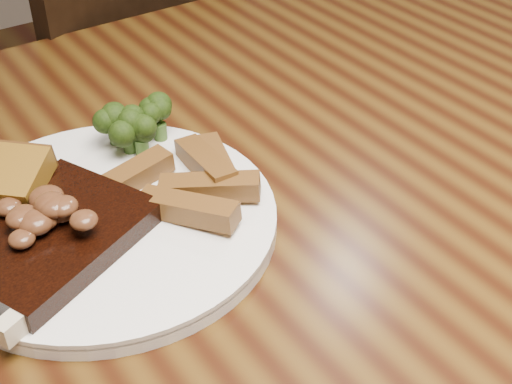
# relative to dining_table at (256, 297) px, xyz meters

# --- Properties ---
(dining_table) EXTENTS (1.60, 0.90, 0.75)m
(dining_table) POSITION_rel_dining_table_xyz_m (0.00, 0.00, 0.00)
(dining_table) COLOR #452C0D
(dining_table) RESTS_ON ground
(chair_far) EXTENTS (0.51, 0.51, 0.85)m
(chair_far) POSITION_rel_dining_table_xyz_m (0.13, 0.63, -0.19)
(chair_far) COLOR black
(chair_far) RESTS_ON ground
(plate) EXTENTS (0.30, 0.30, 0.01)m
(plate) POSITION_rel_dining_table_xyz_m (-0.11, 0.06, 0.10)
(plate) COLOR white
(plate) RESTS_ON dining_table
(steak) EXTENTS (0.18, 0.17, 0.02)m
(steak) POSITION_rel_dining_table_xyz_m (-0.16, 0.05, 0.12)
(steak) COLOR black
(steak) RESTS_ON plate
(steak_bone) EXTENTS (0.14, 0.07, 0.02)m
(steak_bone) POSITION_rel_dining_table_xyz_m (-0.16, -0.00, 0.11)
(steak_bone) COLOR beige
(steak_bone) RESTS_ON plate
(mushroom_pile) EXTENTS (0.08, 0.08, 0.03)m
(mushroom_pile) POSITION_rel_dining_table_xyz_m (-0.16, 0.06, 0.14)
(mushroom_pile) COLOR #56311B
(mushroom_pile) RESTS_ON steak
(potato_wedges) EXTENTS (0.11, 0.11, 0.02)m
(potato_wedges) POSITION_rel_dining_table_xyz_m (-0.05, 0.05, 0.12)
(potato_wedges) COLOR brown
(potato_wedges) RESTS_ON plate
(broccoli_cluster) EXTENTS (0.08, 0.08, 0.04)m
(broccoli_cluster) POSITION_rel_dining_table_xyz_m (-0.05, 0.15, 0.12)
(broccoli_cluster) COLOR #24390C
(broccoli_cluster) RESTS_ON plate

